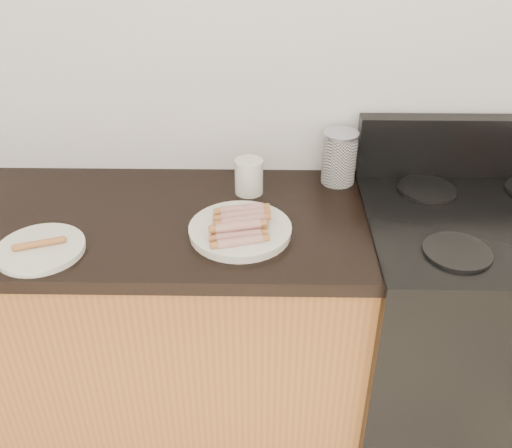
{
  "coord_description": "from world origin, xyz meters",
  "views": [
    {
      "loc": [
        0.1,
        0.27,
        1.79
      ],
      "look_at": [
        0.08,
        1.62,
        0.92
      ],
      "focal_mm": 40.0,
      "sensor_mm": 36.0,
      "label": 1
    }
  ],
  "objects_px": {
    "side_plate": "(41,249)",
    "mug": "(249,177)",
    "stove": "(468,335)",
    "main_plate": "(240,231)",
    "canister": "(339,157)"
  },
  "relations": [
    {
      "from": "side_plate",
      "to": "mug",
      "type": "distance_m",
      "value": 0.65
    },
    {
      "from": "side_plate",
      "to": "mug",
      "type": "relative_size",
      "value": 2.12
    },
    {
      "from": "side_plate",
      "to": "mug",
      "type": "bearing_deg",
      "value": 31.3
    },
    {
      "from": "side_plate",
      "to": "mug",
      "type": "xyz_separation_m",
      "value": [
        0.55,
        0.33,
        0.05
      ]
    },
    {
      "from": "stove",
      "to": "main_plate",
      "type": "distance_m",
      "value": 0.88
    },
    {
      "from": "stove",
      "to": "main_plate",
      "type": "relative_size",
      "value": 3.2
    },
    {
      "from": "stove",
      "to": "main_plate",
      "type": "height_order",
      "value": "main_plate"
    },
    {
      "from": "stove",
      "to": "canister",
      "type": "relative_size",
      "value": 5.28
    },
    {
      "from": "mug",
      "to": "canister",
      "type": "bearing_deg",
      "value": 14.69
    },
    {
      "from": "mug",
      "to": "stove",
      "type": "bearing_deg",
      "value": -13.1
    },
    {
      "from": "canister",
      "to": "mug",
      "type": "height_order",
      "value": "canister"
    },
    {
      "from": "stove",
      "to": "mug",
      "type": "bearing_deg",
      "value": 166.9
    },
    {
      "from": "main_plate",
      "to": "canister",
      "type": "xyz_separation_m",
      "value": [
        0.31,
        0.32,
        0.08
      ]
    },
    {
      "from": "side_plate",
      "to": "canister",
      "type": "xyz_separation_m",
      "value": [
        0.84,
        0.41,
        0.08
      ]
    },
    {
      "from": "stove",
      "to": "main_plate",
      "type": "bearing_deg",
      "value": -174.57
    }
  ]
}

